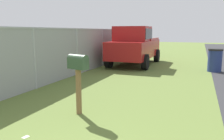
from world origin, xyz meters
The scene contains 6 objects.
mailbox centered at (3.76, 1.16, 1.07)m, with size 0.33×0.52×1.35m.
pickup_truck centered at (11.58, 2.07, 1.10)m, with size 4.83×2.16×2.09m.
trash_bin centered at (10.84, -1.96, 0.53)m, with size 0.64×0.64×1.05m.
fence_section centered at (9.29, 3.59, 1.05)m, with size 18.88×0.07×1.97m.
litter_can_midfield_b centered at (5.22, 2.04, 0.03)m, with size 0.07×0.07×0.12m, color red.
litter_wrapper_by_mailbox centered at (2.39, 1.47, 0.00)m, with size 0.12×0.08×0.01m, color silver.
Camera 1 is at (-0.58, -1.31, 1.84)m, focal length 36.72 mm.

